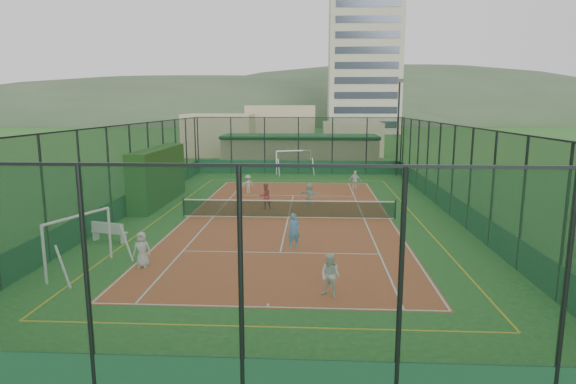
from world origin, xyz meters
The scene contains 20 objects.
ground centered at (0.00, 0.00, 0.00)m, with size 300.00×300.00×0.00m, color #1D5520.
court_slab centered at (0.00, 0.00, 0.01)m, with size 11.17×23.97×0.01m, color #B13B27.
tennis_net centered at (0.00, 0.00, 0.53)m, with size 11.67×0.12×1.06m, color black, non-canonical shape.
perimeter_fence centered at (0.00, 0.00, 2.50)m, with size 18.12×34.12×5.00m, color black, non-canonical shape.
floodlight_ne centered at (8.60, 16.60, 4.12)m, with size 0.60×0.26×8.25m, color black, non-canonical shape.
clubhouse centered at (0.00, 22.00, 1.57)m, with size 15.20×7.20×3.15m, color tan, non-canonical shape.
apartment_tower centered at (12.00, 82.00, 15.00)m, with size 15.00×12.00×30.00m, color beige.
distant_hills centered at (0.00, 150.00, 0.00)m, with size 200.00×60.00×24.00m, color #384C33, non-canonical shape.
hedge_left centered at (-8.30, 3.56, 1.72)m, with size 1.18×7.86×3.44m, color black.
white_bench centered at (-7.80, -5.12, 0.48)m, with size 1.70×0.47×0.96m, color white, non-canonical shape.
futsal_goal_near centered at (-7.28, -8.88, 1.03)m, with size 0.93×3.20×2.06m, color white, non-canonical shape.
futsal_goal_far centered at (-0.42, 16.75, 1.04)m, with size 3.23×0.94×2.08m, color white, non-canonical shape.
child_near_left centered at (-5.08, -8.47, 0.69)m, with size 0.67×0.44×1.37m, color silver.
child_near_mid centered at (0.55, -5.62, 0.76)m, with size 0.55×0.36×1.50m, color #4B8FD6.
child_near_right centered at (1.93, -10.97, 0.73)m, with size 0.69×0.54×1.43m, color white.
child_far_left centered at (-3.18, 7.14, 0.65)m, with size 0.83×0.48×1.29m, color silver.
child_far_right centered at (4.35, 8.64, 0.73)m, with size 0.85×0.35×1.44m, color white.
child_far_back centered at (1.13, 3.09, 0.71)m, with size 1.30×0.42×1.41m, color silver.
coach centered at (-1.49, 2.22, 0.76)m, with size 0.73×0.57×1.50m, color #BA1330.
tennis_balls centered at (-0.51, 1.34, 0.04)m, with size 6.39×1.29×0.07m.
Camera 1 is at (1.36, -25.61, 6.08)m, focal length 30.00 mm.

